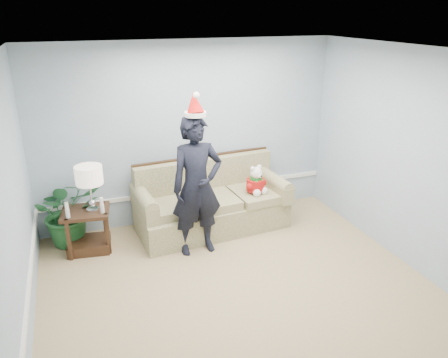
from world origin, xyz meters
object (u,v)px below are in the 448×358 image
Objects in this scene: side_table at (88,234)px; table_lamp at (89,177)px; man at (197,186)px; teddy_bear at (256,183)px; sofa at (211,204)px; houseplant at (68,211)px.

table_lamp is at bearing -23.13° from side_table.
man is 1.12m from teddy_bear.
sofa is 2.01m from houseplant.
sofa reaches higher than side_table.
houseplant is at bearing 154.36° from teddy_bear.
man is (1.40, -0.52, 0.71)m from side_table.
man reaches higher than sofa.
teddy_bear is (1.02, 0.40, -0.25)m from man.
teddy_bear is at bearing -8.78° from houseplant.
sofa is at bearing 55.52° from man.
sofa is 0.75m from teddy_bear.
man is at bearing -175.15° from teddy_bear.
teddy_bear is at bearing 19.32° from man.
houseplant reaches higher than side_table.
houseplant is at bearing 133.47° from table_lamp.
man is at bearing -126.68° from sofa.
table_lamp reaches higher than teddy_bear.
sofa reaches higher than houseplant.
sofa is 1.20× the size of man.
man reaches higher than teddy_bear.
teddy_bear reaches higher than side_table.
side_table is at bearing 156.87° from table_lamp.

